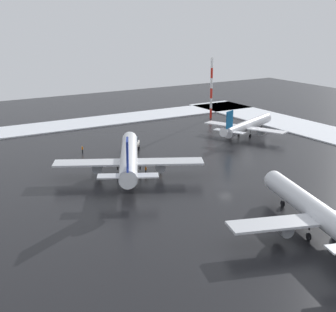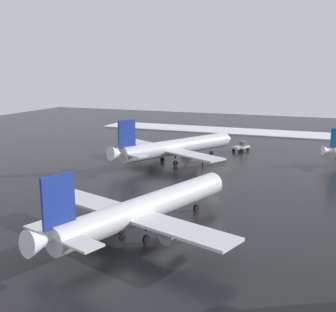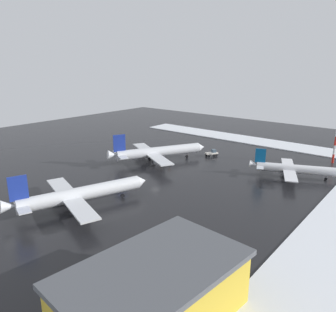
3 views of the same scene
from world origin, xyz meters
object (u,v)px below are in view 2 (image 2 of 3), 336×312
(airplane_distant_tail, at_px, (145,208))
(ground_crew_beside_wing, at_px, (196,143))
(pushback_tug, at_px, (242,146))
(ground_crew_by_nose_gear, at_px, (203,162))
(ground_crew_near_tug, at_px, (186,161))
(airplane_foreground_jet, at_px, (176,147))

(airplane_distant_tail, relative_size, ground_crew_beside_wing, 20.15)
(pushback_tug, xyz_separation_m, ground_crew_beside_wing, (2.21, 12.97, -0.31))
(pushback_tug, relative_size, ground_crew_by_nose_gear, 2.98)
(ground_crew_beside_wing, bearing_deg, ground_crew_near_tug, 86.71)
(airplane_distant_tail, xyz_separation_m, ground_crew_near_tug, (38.93, 7.95, -2.50))
(airplane_distant_tail, bearing_deg, airplane_foreground_jet, 33.21)
(airplane_distant_tail, height_order, ground_crew_beside_wing, airplane_distant_tail)
(airplane_foreground_jet, height_order, airplane_distant_tail, airplane_foreground_jet)
(airplane_distant_tail, xyz_separation_m, ground_crew_beside_wing, (61.37, 12.79, -2.50))
(airplane_foreground_jet, distance_m, pushback_tug, 21.71)
(airplane_foreground_jet, bearing_deg, ground_crew_beside_wing, 33.02)
(airplane_foreground_jet, distance_m, ground_crew_beside_wing, 20.96)
(airplane_distant_tail, distance_m, pushback_tug, 59.20)
(pushback_tug, bearing_deg, ground_crew_by_nose_gear, -162.98)
(airplane_distant_tail, bearing_deg, ground_crew_near_tug, 29.71)
(ground_crew_by_nose_gear, relative_size, ground_crew_beside_wing, 1.00)
(pushback_tug, relative_size, ground_crew_beside_wing, 2.98)
(ground_crew_beside_wing, bearing_deg, airplane_foreground_jet, 79.68)
(ground_crew_by_nose_gear, bearing_deg, pushback_tug, -166.15)
(pushback_tug, relative_size, ground_crew_near_tug, 2.98)
(ground_crew_near_tug, xyz_separation_m, ground_crew_by_nose_gear, (0.32, -3.76, 0.00))
(ground_crew_by_nose_gear, height_order, ground_crew_beside_wing, same)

